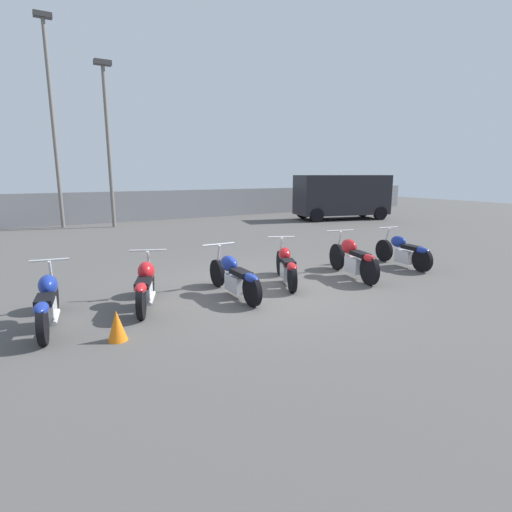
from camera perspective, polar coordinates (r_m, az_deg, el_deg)
name	(u,v)px	position (r m, az deg, el deg)	size (l,w,h in m)	color
ground_plane	(266,290)	(8.33, 1.44, -4.88)	(60.00, 60.00, 0.00)	#514F4C
fence_back	(120,207)	(20.99, -18.82, 6.66)	(40.00, 0.04, 1.51)	gray
light_pole_left	(107,131)	(19.17, -20.46, 16.41)	(0.70, 0.35, 7.03)	slate
light_pole_right	(52,108)	(19.99, -27.17, 18.29)	(0.70, 0.35, 8.79)	slate
motorcycle_slot_0	(48,302)	(7.10, -27.60, -5.78)	(0.66, 2.14, 0.95)	black
motorcycle_slot_1	(146,284)	(7.49, -15.50, -3.93)	(0.96, 1.84, 0.94)	black
motorcycle_slot_2	(234,276)	(7.85, -3.12, -2.85)	(0.73, 2.11, 0.95)	black
motorcycle_slot_3	(286,266)	(8.76, 4.35, -1.42)	(1.01, 1.89, 0.95)	black
motorcycle_slot_4	(353,258)	(9.54, 13.69, -0.27)	(0.83, 2.10, 1.02)	black
motorcycle_slot_5	(404,251)	(11.01, 20.34, 0.64)	(0.64, 1.95, 0.96)	black
parked_van	(342,195)	(21.60, 12.14, 8.50)	(5.10, 2.99, 2.30)	black
traffic_cone_near	(339,255)	(10.85, 11.72, 0.12)	(0.31, 0.31, 0.49)	orange
traffic_cone_far	(117,326)	(6.17, -19.25, -9.37)	(0.28, 0.28, 0.45)	orange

